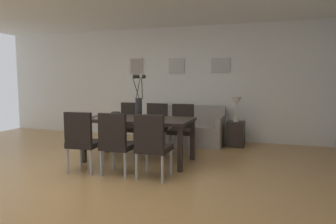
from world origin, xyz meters
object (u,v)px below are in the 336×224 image
at_px(bowl_near_left, 105,116).
at_px(sofa, 184,130).
at_px(dining_table, 139,123).
at_px(potted_plant, 117,125).
at_px(dining_chair_mid_left, 152,143).
at_px(framed_picture_right, 221,65).
at_px(dining_chair_mid_right, 182,126).
at_px(side_table, 236,134).
at_px(bowl_near_right, 116,113).
at_px(table_lamp, 236,104).
at_px(dining_chair_near_left, 82,139).
at_px(dining_chair_far_right, 155,125).
at_px(centerpiece_vase, 139,101).
at_px(framed_picture_left, 136,66).
at_px(dining_chair_far_left, 116,141).
at_px(framed_picture_center, 177,66).
at_px(dining_chair_near_right, 129,123).

height_order(bowl_near_left, sofa, bowl_near_left).
relative_size(dining_table, potted_plant, 2.69).
height_order(dining_chair_mid_left, framed_picture_right, framed_picture_right).
distance_m(dining_chair_mid_right, sofa, 0.94).
bearing_deg(sofa, side_table, -0.93).
distance_m(bowl_near_right, table_lamp, 2.49).
bearing_deg(framed_picture_right, dining_chair_mid_left, -98.65).
distance_m(side_table, framed_picture_right, 1.58).
xyz_separation_m(dining_chair_near_left, dining_chair_far_right, (0.52, 1.69, 0.00)).
xyz_separation_m(dining_table, side_table, (1.44, 1.71, -0.40)).
xyz_separation_m(bowl_near_left, bowl_near_right, (0.00, 0.40, 0.00)).
bearing_deg(sofa, dining_chair_near_left, -108.57).
xyz_separation_m(dining_chair_near_left, dining_chair_mid_right, (1.06, 1.69, 0.00)).
bearing_deg(dining_chair_near_left, centerpiece_vase, 57.79).
bearing_deg(framed_picture_left, dining_chair_far_left, -71.21).
xyz_separation_m(bowl_near_left, framed_picture_left, (-0.48, 2.41, 0.92)).
distance_m(dining_chair_far_left, dining_chair_mid_left, 0.55).
height_order(table_lamp, framed_picture_center, framed_picture_center).
height_order(dining_chair_far_left, dining_chair_mid_right, same).
bearing_deg(framed_picture_left, dining_chair_mid_left, -62.42).
bearing_deg(framed_picture_left, centerpiece_vase, -65.07).
height_order(dining_table, framed_picture_left, framed_picture_left).
bearing_deg(framed_picture_center, framed_picture_left, 180.00).
height_order(dining_chair_near_left, framed_picture_right, framed_picture_right).
relative_size(dining_table, side_table, 3.46).
height_order(dining_chair_far_right, bowl_near_left, dining_chair_far_right).
relative_size(dining_table, dining_chair_mid_left, 1.96).
distance_m(dining_chair_near_left, framed_picture_right, 3.64).
bearing_deg(dining_chair_far_right, dining_chair_near_left, -107.14).
bearing_deg(bowl_near_left, dining_chair_mid_left, -29.73).
bearing_deg(dining_chair_far_right, side_table, 30.93).
xyz_separation_m(dining_chair_far_left, dining_chair_far_right, (-0.03, 1.67, 0.00)).
xyz_separation_m(centerpiece_vase, potted_plant, (-1.14, 1.37, -0.65)).
height_order(bowl_near_left, framed_picture_left, framed_picture_left).
distance_m(dining_chair_far_left, table_lamp, 2.95).
xyz_separation_m(sofa, framed_picture_left, (-1.35, 0.48, 1.42)).
distance_m(dining_table, dining_chair_near_left, 1.03).
height_order(dining_chair_mid_left, bowl_near_left, dining_chair_mid_left).
height_order(dining_chair_near_right, framed_picture_center, framed_picture_center).
height_order(dining_chair_near_right, centerpiece_vase, centerpiece_vase).
distance_m(sofa, framed_picture_center, 1.54).
bearing_deg(bowl_near_left, dining_table, 20.32).
relative_size(dining_chair_far_right, framed_picture_center, 2.48).
relative_size(dining_table, table_lamp, 3.53).
relative_size(dining_chair_far_left, potted_plant, 1.37).
relative_size(centerpiece_vase, table_lamp, 1.44).
distance_m(sofa, side_table, 1.11).
bearing_deg(bowl_near_right, dining_chair_near_left, -90.03).
bearing_deg(sofa, bowl_near_right, -119.63).
distance_m(dining_table, table_lamp, 2.25).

